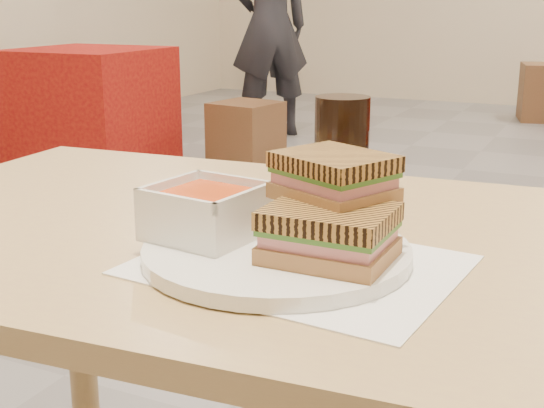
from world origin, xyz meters
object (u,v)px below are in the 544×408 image
at_px(main_table, 281,314).
at_px(panini_lower, 329,234).
at_px(bg_chair_0r, 246,135).
at_px(patron_a, 270,25).
at_px(plate, 277,252).
at_px(cola_glass, 341,155).
at_px(bg_chair_0l, 79,112).
at_px(soup_bowl, 206,214).
at_px(bg_table_0, 91,107).

bearing_deg(main_table, panini_lower, -47.01).
bearing_deg(bg_chair_0r, patron_a, 108.34).
height_order(plate, panini_lower, panini_lower).
distance_m(cola_glass, bg_chair_0l, 4.71).
height_order(soup_bowl, bg_chair_0r, soup_bowl).
relative_size(bg_chair_0l, bg_chair_0r, 1.05).
xyz_separation_m(panini_lower, cola_glass, (-0.07, 0.23, 0.03)).
height_order(panini_lower, patron_a, patron_a).
bearing_deg(patron_a, bg_table_0, -111.79).
bearing_deg(bg_chair_0r, main_table, -61.85).
distance_m(main_table, bg_chair_0l, 4.75).
distance_m(soup_bowl, bg_table_0, 4.00).
distance_m(soup_bowl, cola_glass, 0.24).
distance_m(panini_lower, bg_table_0, 4.12).
distance_m(main_table, panini_lower, 0.23).
bearing_deg(main_table, soup_bowl, -113.74).
relative_size(main_table, plate, 4.18).
bearing_deg(main_table, cola_glass, 72.29).
bearing_deg(bg_chair_0r, cola_glass, -60.47).
relative_size(cola_glass, bg_chair_0l, 0.35).
relative_size(soup_bowl, cola_glass, 0.82).
xyz_separation_m(plate, panini_lower, (0.07, -0.02, 0.04)).
distance_m(plate, bg_chair_0r, 3.80).
bearing_deg(cola_glass, bg_table_0, 134.21).
bearing_deg(bg_chair_0r, plate, -62.02).
bearing_deg(bg_chair_0l, bg_chair_0r, -8.66).
xyz_separation_m(cola_glass, bg_chair_0l, (-3.27, 3.34, -0.61)).
bearing_deg(main_table, bg_table_0, 132.67).
relative_size(bg_chair_0r, patron_a, 0.25).
xyz_separation_m(main_table, soup_bowl, (-0.05, -0.10, 0.16)).
bearing_deg(panini_lower, plate, 166.59).
distance_m(bg_chair_0l, patron_a, 1.57).
xyz_separation_m(cola_glass, bg_table_0, (-2.70, 2.78, -0.46)).
bearing_deg(patron_a, bg_chair_0l, -142.43).
bearing_deg(bg_chair_0l, bg_table_0, -44.39).
bearing_deg(panini_lower, bg_table_0, 132.69).
xyz_separation_m(bg_chair_0r, patron_a, (-0.37, 1.11, 0.64)).
bearing_deg(cola_glass, plate, -88.75).
bearing_deg(panini_lower, main_table, 132.99).
xyz_separation_m(plate, bg_table_0, (-2.71, 2.99, -0.39)).
height_order(main_table, bg_chair_0r, main_table).
distance_m(panini_lower, cola_glass, 0.24).
distance_m(bg_table_0, bg_chair_0l, 0.81).
distance_m(main_table, plate, 0.16).
bearing_deg(soup_bowl, panini_lower, -4.70).
height_order(cola_glass, bg_chair_0l, cola_glass).
height_order(main_table, patron_a, patron_a).
bearing_deg(bg_table_0, plate, -47.87).
relative_size(main_table, patron_a, 0.74).
distance_m(soup_bowl, patron_a, 4.88).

